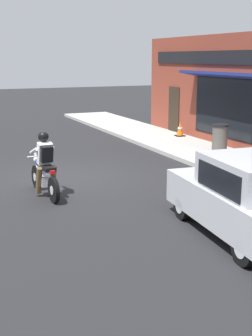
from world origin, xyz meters
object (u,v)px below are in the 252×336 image
car_hatchback (247,198)px  traffic_cone (180,129)px  motorcycle_with_rider (45,169)px  trash_bin (220,138)px

car_hatchback → traffic_cone: (4.36, 9.99, -0.33)m
car_hatchback → traffic_cone: 10.91m
motorcycle_with_rider → trash_bin: motorcycle_with_rider is taller
car_hatchback → trash_bin: (3.90, 6.49, -0.13)m
motorcycle_with_rider → car_hatchback: size_ratio=0.52×
motorcycle_with_rider → traffic_cone: bearing=38.8°
trash_bin → traffic_cone: trash_bin is taller
car_hatchback → traffic_cone: size_ratio=6.53×
motorcycle_with_rider → car_hatchback: motorcycle_with_rider is taller
motorcycle_with_rider → traffic_cone: motorcycle_with_rider is taller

